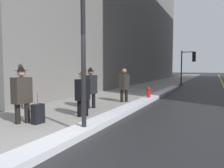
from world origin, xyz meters
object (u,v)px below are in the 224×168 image
at_px(lamp_post, 83,3).
at_px(fire_hydrant, 149,94).
at_px(pedestrian_trailing, 22,92).
at_px(traffic_light_near, 190,60).
at_px(rolling_suitcase, 38,114).
at_px(pedestrian_nearside, 124,84).
at_px(pedestrian_in_fedora, 91,86).
at_px(pedestrian_in_glasses, 83,91).

distance_m(lamp_post, fire_hydrant, 6.87).
bearing_deg(pedestrian_trailing, lamp_post, 95.61).
relative_size(traffic_light_near, rolling_suitcase, 3.48).
xyz_separation_m(lamp_post, pedestrian_nearside, (-0.99, 5.17, -2.37)).
distance_m(traffic_light_near, pedestrian_nearside, 11.91).
bearing_deg(rolling_suitcase, pedestrian_nearside, 177.08).
xyz_separation_m(traffic_light_near, pedestrian_in_fedora, (-2.42, -13.83, -1.44)).
height_order(traffic_light_near, rolling_suitcase, traffic_light_near).
distance_m(traffic_light_near, rolling_suitcase, 16.99).
height_order(lamp_post, fire_hydrant, lamp_post).
height_order(lamp_post, pedestrian_in_glasses, lamp_post).
bearing_deg(lamp_post, rolling_suitcase, 174.10).
relative_size(traffic_light_near, pedestrian_trailing, 1.89).
height_order(traffic_light_near, pedestrian_trailing, traffic_light_near).
bearing_deg(pedestrian_in_fedora, pedestrian_in_glasses, 26.19).
distance_m(pedestrian_in_fedora, fire_hydrant, 3.60).
bearing_deg(pedestrian_trailing, rolling_suitcase, 117.33).
height_order(pedestrian_in_glasses, pedestrian_in_fedora, pedestrian_in_fedora).
bearing_deg(fire_hydrant, rolling_suitcase, -105.67).
bearing_deg(pedestrian_trailing, pedestrian_in_fedora, 174.63).
xyz_separation_m(lamp_post, pedestrian_in_fedora, (-1.60, 3.01, -2.34)).
relative_size(pedestrian_trailing, pedestrian_in_fedora, 1.01).
xyz_separation_m(pedestrian_in_fedora, pedestrian_nearside, (0.61, 2.16, -0.03)).
xyz_separation_m(pedestrian_in_glasses, pedestrian_nearside, (0.08, 3.57, 0.03)).
bearing_deg(traffic_light_near, rolling_suitcase, -97.66).
distance_m(traffic_light_near, pedestrian_trailing, 17.17).
bearing_deg(pedestrian_in_fedora, lamp_post, 33.72).
relative_size(pedestrian_in_glasses, pedestrian_in_fedora, 0.94).
distance_m(pedestrian_in_glasses, rolling_suitcase, 1.67).
bearing_deg(rolling_suitcase, fire_hydrant, 170.05).
relative_size(rolling_suitcase, fire_hydrant, 1.36).
distance_m(traffic_light_near, fire_hydrant, 10.86).
bearing_deg(lamp_post, pedestrian_nearside, 100.82).
distance_m(rolling_suitcase, fire_hydrant, 6.26).
relative_size(lamp_post, pedestrian_in_glasses, 3.44).
bearing_deg(lamp_post, pedestrian_in_fedora, 117.99).
height_order(pedestrian_nearside, fire_hydrant, pedestrian_nearside).
height_order(rolling_suitcase, fire_hydrant, rolling_suitcase).
bearing_deg(pedestrian_nearside, pedestrian_in_fedora, -10.14).
xyz_separation_m(lamp_post, pedestrian_in_glasses, (-1.07, 1.59, -2.40)).
distance_m(pedestrian_nearside, rolling_suitcase, 5.08).
bearing_deg(lamp_post, traffic_light_near, 87.21).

